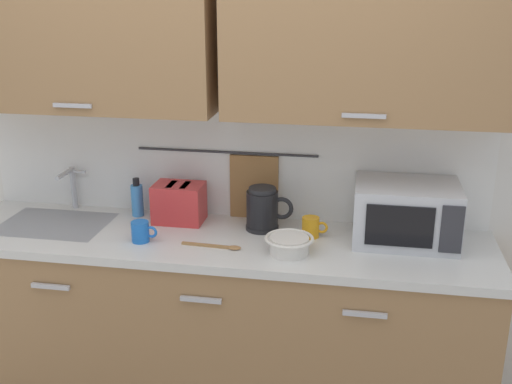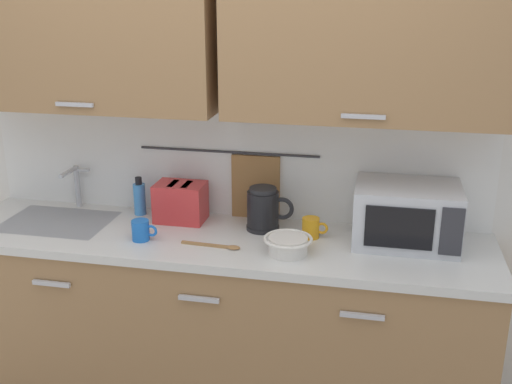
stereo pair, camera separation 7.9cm
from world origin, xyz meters
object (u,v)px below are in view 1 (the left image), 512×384
Objects in this scene: microwave at (406,213)px; electric_kettle at (263,209)px; dish_soap_bottle at (137,199)px; mixing_bowl at (289,244)px; mug_near_sink at (141,232)px; mug_by_kettle at (311,227)px; wooden_spoon at (219,246)px; toaster at (179,203)px.

electric_kettle is (-0.66, 0.02, -0.03)m from microwave.
dish_soap_bottle is 0.92× the size of mixing_bowl.
mug_near_sink is at bearing -169.42° from microwave.
mug_by_kettle is at bearing -7.96° from dish_soap_bottle.
mug_by_kettle is at bearing -175.92° from microwave.
microwave is 0.43m from mug_by_kettle.
mixing_bowl is 0.32m from wooden_spoon.
mixing_bowl is at bearing -155.27° from microwave.
dish_soap_bottle reaches higher than mug_near_sink.
mug_near_sink is 0.36m from wooden_spoon.
dish_soap_bottle is 0.90m from mug_by_kettle.
toaster reaches higher than mug_by_kettle.
dish_soap_bottle is at bearing 173.92° from electric_kettle.
electric_kettle is 0.66m from dish_soap_bottle.
toaster is (0.10, 0.28, 0.05)m from mug_near_sink.
mixing_bowl is at bearing -58.29° from electric_kettle.
toaster is at bearing 70.39° from mug_near_sink.
electric_kettle is at bearing -6.08° from dish_soap_bottle.
electric_kettle is 1.89× the size of mug_by_kettle.
wooden_spoon is (0.26, -0.28, -0.09)m from toaster.
mixing_bowl is (0.68, -0.01, -0.00)m from mug_near_sink.
dish_soap_bottle is at bearing 170.49° from toaster.
mixing_bowl is 0.65m from toaster.
toaster is at bearing -9.51° from dish_soap_bottle.
toaster is at bearing 133.17° from wooden_spoon.
electric_kettle is 1.89× the size of mug_near_sink.
microwave is at bearing -4.11° from dish_soap_bottle.
mixing_bowl is at bearing -21.77° from dish_soap_bottle.
mug_near_sink is 0.78m from mug_by_kettle.
mixing_bowl is (0.81, -0.32, -0.04)m from dish_soap_bottle.
mixing_bowl is (0.16, -0.25, -0.06)m from electric_kettle.
microwave reaches higher than wooden_spoon.
dish_soap_bottle reaches higher than wooden_spoon.
wooden_spoon is at bearing -153.43° from mug_by_kettle.
toaster is (-0.58, 0.29, 0.05)m from mixing_bowl.
wooden_spoon is at bearing -122.32° from electric_kettle.
electric_kettle is 0.31m from wooden_spoon.
microwave is 2.03× the size of electric_kettle.
mug_by_kettle is (0.76, 0.19, 0.00)m from mug_near_sink.
microwave is 0.66m from electric_kettle.
mug_by_kettle is (0.23, -0.05, -0.05)m from electric_kettle.
dish_soap_bottle is 0.77× the size of toaster.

